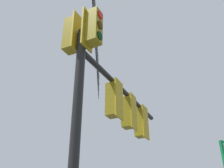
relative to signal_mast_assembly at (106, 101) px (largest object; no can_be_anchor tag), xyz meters
name	(u,v)px	position (x,y,z in m)	size (l,w,h in m)	color
signal_mast_assembly	(106,101)	(0.00, 0.00, 0.00)	(2.95, 4.31, 6.45)	black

